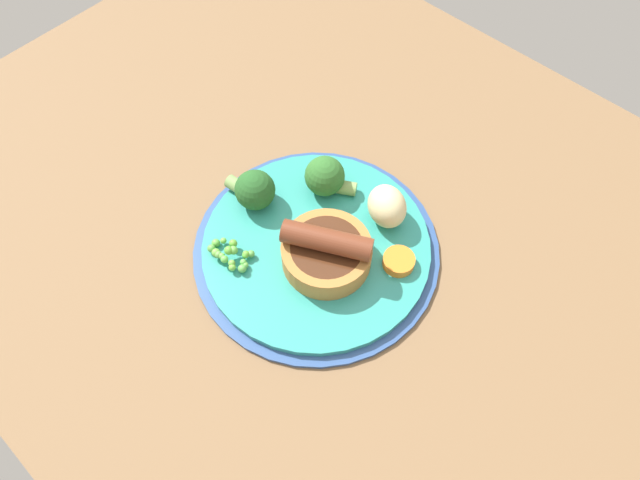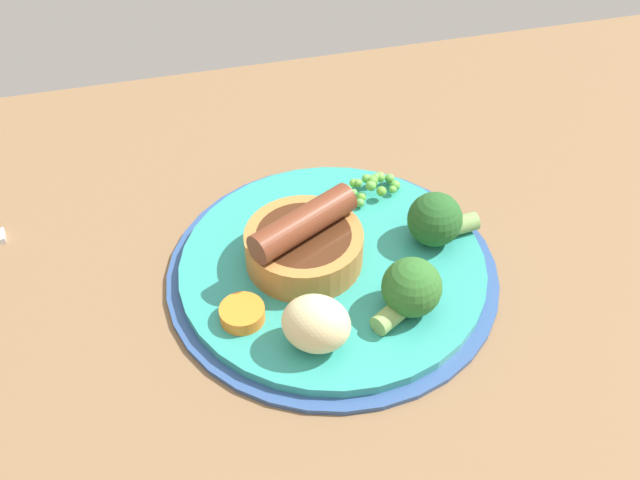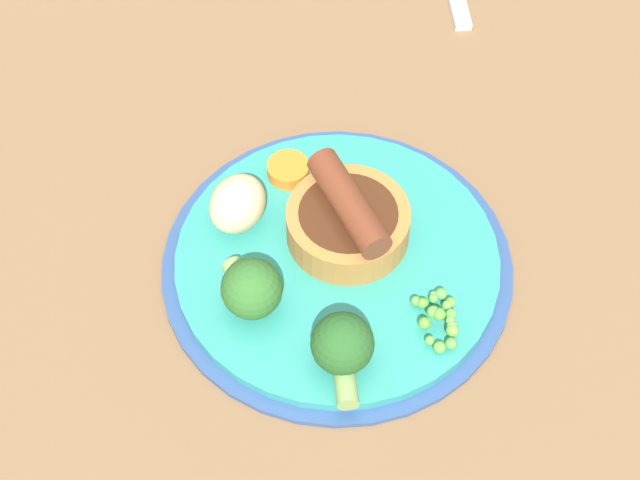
% 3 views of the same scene
% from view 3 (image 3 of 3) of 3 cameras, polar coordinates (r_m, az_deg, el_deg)
% --- Properties ---
extents(dining_table, '(1.10, 0.80, 0.03)m').
position_cam_3_polar(dining_table, '(0.87, -1.89, -1.99)').
color(dining_table, brown).
rests_on(dining_table, ground).
extents(dinner_plate, '(0.28, 0.28, 0.01)m').
position_cam_3_polar(dinner_plate, '(0.85, 0.92, -1.54)').
color(dinner_plate, '#2D4C84').
rests_on(dinner_plate, dining_table).
extents(sausage_pudding, '(0.10, 0.10, 0.06)m').
position_cam_3_polar(sausage_pudding, '(0.84, 1.51, 1.07)').
color(sausage_pudding, '#AD7538').
rests_on(sausage_pudding, dinner_plate).
extents(pea_pile, '(0.06, 0.04, 0.02)m').
position_cam_3_polar(pea_pile, '(0.81, 6.37, -4.10)').
color(pea_pile, '#67B442').
rests_on(pea_pile, dinner_plate).
extents(broccoli_floret_near, '(0.06, 0.05, 0.05)m').
position_cam_3_polar(broccoli_floret_near, '(0.81, -3.71, -2.57)').
color(broccoli_floret_near, '#2D6628').
rests_on(broccoli_floret_near, dinner_plate).
extents(broccoli_floret_far, '(0.07, 0.05, 0.05)m').
position_cam_3_polar(broccoli_floret_far, '(0.78, 1.22, -5.71)').
color(broccoli_floret_far, '#235623').
rests_on(broccoli_floret_far, dinner_plate).
extents(potato_chunk_0, '(0.07, 0.06, 0.05)m').
position_cam_3_polar(potato_chunk_0, '(0.85, -4.42, 1.93)').
color(potato_chunk_0, beige).
rests_on(potato_chunk_0, dinner_plate).
extents(carrot_slice_1, '(0.04, 0.04, 0.01)m').
position_cam_3_polar(carrot_slice_1, '(0.89, -1.90, 3.77)').
color(carrot_slice_1, orange).
rests_on(carrot_slice_1, dinner_plate).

